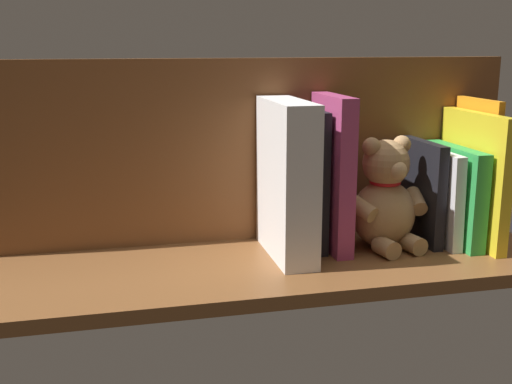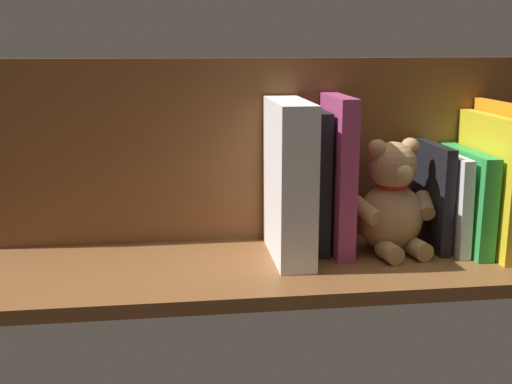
# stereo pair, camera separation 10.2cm
# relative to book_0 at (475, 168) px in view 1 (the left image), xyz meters

# --- Properties ---
(ground_plane) EXTENTS (1.01, 0.31, 0.02)m
(ground_plane) POSITION_rel_book_0_xyz_m (0.42, 0.05, -0.14)
(ground_plane) COLOR brown
(shelf_back_panel) EXTENTS (1.01, 0.02, 0.32)m
(shelf_back_panel) POSITION_rel_book_0_xyz_m (0.42, -0.08, 0.04)
(shelf_back_panel) COLOR brown
(shelf_back_panel) RESTS_ON ground_plane
(book_0) EXTENTS (0.01, 0.13, 0.25)m
(book_0) POSITION_rel_book_0_xyz_m (0.00, 0.00, 0.00)
(book_0) COLOR orange
(book_0) RESTS_ON ground_plane
(book_1) EXTENTS (0.02, 0.20, 0.23)m
(book_1) POSITION_rel_book_0_xyz_m (0.02, 0.03, -0.01)
(book_1) COLOR yellow
(book_1) RESTS_ON ground_plane
(book_2) EXTENTS (0.03, 0.18, 0.17)m
(book_2) POSITION_rel_book_0_xyz_m (0.05, 0.02, -0.04)
(book_2) COLOR green
(book_2) RESTS_ON ground_plane
(book_3) EXTENTS (0.02, 0.16, 0.17)m
(book_3) POSITION_rel_book_0_xyz_m (0.08, 0.01, -0.04)
(book_3) COLOR silver
(book_3) RESTS_ON ground_plane
(book_4) EXTENTS (0.02, 0.15, 0.18)m
(book_4) POSITION_rel_book_0_xyz_m (0.11, 0.01, -0.04)
(book_4) COLOR black
(book_4) RESTS_ON ground_plane
(teddy_bear) EXTENTS (0.16, 0.14, 0.20)m
(teddy_bear) POSITION_rel_book_0_xyz_m (0.19, 0.03, -0.04)
(teddy_bear) COLOR tan
(teddy_bear) RESTS_ON ground_plane
(book_5) EXTENTS (0.03, 0.15, 0.27)m
(book_5) POSITION_rel_book_0_xyz_m (0.28, 0.01, 0.01)
(book_5) COLOR #B23F72
(book_5) RESTS_ON ground_plane
(book_6) EXTENTS (0.03, 0.13, 0.24)m
(book_6) POSITION_rel_book_0_xyz_m (0.32, -0.00, -0.01)
(book_6) COLOR black
(book_6) RESTS_ON ground_plane
(dictionary_thick_white) EXTENTS (0.06, 0.19, 0.26)m
(dictionary_thick_white) POSITION_rel_book_0_xyz_m (0.37, 0.03, 0.00)
(dictionary_thick_white) COLOR white
(dictionary_thick_white) RESTS_ON ground_plane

